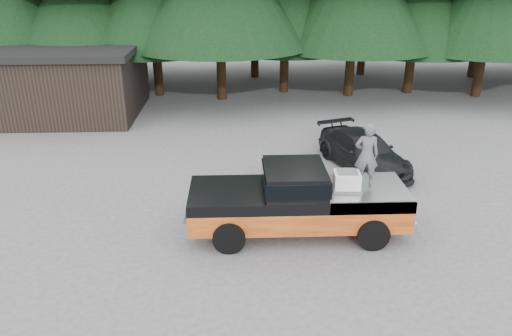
{
  "coord_description": "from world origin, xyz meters",
  "views": [
    {
      "loc": [
        -0.26,
        -11.99,
        6.92
      ],
      "look_at": [
        0.24,
        0.0,
        1.93
      ],
      "focal_mm": 35.0,
      "sensor_mm": 36.0,
      "label": 1
    }
  ],
  "objects_px": {
    "air_compressor": "(347,181)",
    "utility_building": "(53,80)",
    "man_on_bed": "(367,155)",
    "pickup_truck": "(297,210)",
    "parked_car": "(363,152)"
  },
  "relations": [
    {
      "from": "pickup_truck",
      "to": "man_on_bed",
      "type": "height_order",
      "value": "man_on_bed"
    },
    {
      "from": "man_on_bed",
      "to": "pickup_truck",
      "type": "bearing_deg",
      "value": 8.76
    },
    {
      "from": "parked_car",
      "to": "man_on_bed",
      "type": "bearing_deg",
      "value": -122.98
    },
    {
      "from": "pickup_truck",
      "to": "man_on_bed",
      "type": "relative_size",
      "value": 3.47
    },
    {
      "from": "air_compressor",
      "to": "utility_building",
      "type": "relative_size",
      "value": 0.08
    },
    {
      "from": "parked_car",
      "to": "utility_building",
      "type": "xyz_separation_m",
      "value": [
        -13.27,
        7.53,
        1.03
      ]
    },
    {
      "from": "parked_car",
      "to": "air_compressor",
      "type": "bearing_deg",
      "value": -128.36
    },
    {
      "from": "air_compressor",
      "to": "parked_car",
      "type": "relative_size",
      "value": 0.15
    },
    {
      "from": "air_compressor",
      "to": "man_on_bed",
      "type": "bearing_deg",
      "value": 30.53
    },
    {
      "from": "pickup_truck",
      "to": "utility_building",
      "type": "relative_size",
      "value": 0.71
    },
    {
      "from": "pickup_truck",
      "to": "man_on_bed",
      "type": "xyz_separation_m",
      "value": [
        1.8,
        0.11,
        1.53
      ]
    },
    {
      "from": "air_compressor",
      "to": "parked_car",
      "type": "bearing_deg",
      "value": 73.96
    },
    {
      "from": "air_compressor",
      "to": "man_on_bed",
      "type": "xyz_separation_m",
      "value": [
        0.54,
        0.28,
        0.63
      ]
    },
    {
      "from": "man_on_bed",
      "to": "parked_car",
      "type": "height_order",
      "value": "man_on_bed"
    },
    {
      "from": "air_compressor",
      "to": "parked_car",
      "type": "height_order",
      "value": "air_compressor"
    }
  ]
}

